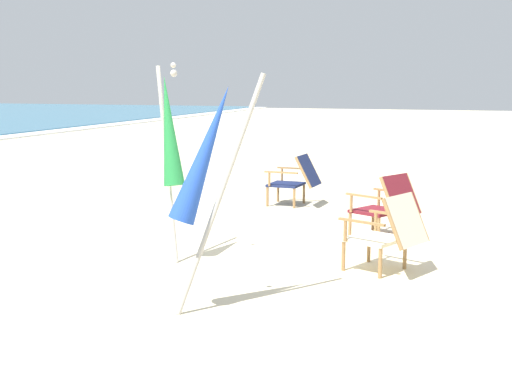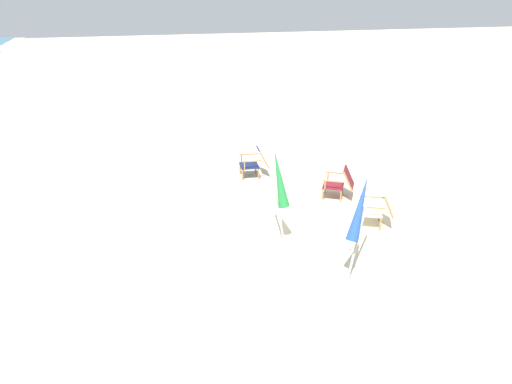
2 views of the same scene
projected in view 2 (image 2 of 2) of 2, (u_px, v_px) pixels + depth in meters
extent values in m
plane|color=beige|center=(303.00, 215.00, 11.30)|extent=(80.00, 80.00, 0.00)
cube|color=#19234C|center=(249.00, 165.00, 13.34)|extent=(0.55, 0.51, 0.04)
cube|color=#19234C|center=(263.00, 157.00, 13.30)|extent=(0.51, 0.31, 0.48)
cylinder|color=olive|center=(243.00, 175.00, 13.16)|extent=(0.04, 0.04, 0.32)
cylinder|color=olive|center=(240.00, 169.00, 13.58)|extent=(0.04, 0.04, 0.32)
cylinder|color=olive|center=(259.00, 174.00, 13.22)|extent=(0.04, 0.04, 0.32)
cylinder|color=olive|center=(256.00, 168.00, 13.65)|extent=(0.04, 0.04, 0.32)
cube|color=olive|center=(252.00, 161.00, 13.00)|extent=(0.07, 0.53, 0.02)
cylinder|color=olive|center=(245.00, 166.00, 13.02)|extent=(0.04, 0.04, 0.22)
cube|color=olive|center=(248.00, 154.00, 13.51)|extent=(0.07, 0.53, 0.02)
cylinder|color=olive|center=(241.00, 158.00, 13.52)|extent=(0.04, 0.04, 0.22)
cylinder|color=olive|center=(264.00, 160.00, 13.07)|extent=(0.06, 0.28, 0.48)
cylinder|color=olive|center=(261.00, 154.00, 13.53)|extent=(0.06, 0.28, 0.48)
cube|color=maroon|center=(333.00, 185.00, 12.06)|extent=(0.68, 0.67, 0.04)
cube|color=maroon|center=(349.00, 178.00, 11.88)|extent=(0.56, 0.46, 0.48)
cylinder|color=olive|center=(323.00, 194.00, 11.96)|extent=(0.04, 0.04, 0.32)
cylinder|color=olive|center=(325.00, 187.00, 12.38)|extent=(0.04, 0.04, 0.32)
cylinder|color=olive|center=(341.00, 196.00, 11.86)|extent=(0.04, 0.04, 0.32)
cylinder|color=olive|center=(343.00, 189.00, 12.28)|extent=(0.04, 0.04, 0.32)
cube|color=olive|center=(333.00, 181.00, 11.72)|extent=(0.28, 0.48, 0.02)
cylinder|color=olive|center=(325.00, 185.00, 11.80)|extent=(0.04, 0.04, 0.22)
cube|color=olive|center=(336.00, 173.00, 12.21)|extent=(0.28, 0.48, 0.02)
cylinder|color=olive|center=(328.00, 176.00, 12.30)|extent=(0.04, 0.04, 0.22)
cylinder|color=olive|center=(348.00, 182.00, 11.66)|extent=(0.16, 0.25, 0.48)
cylinder|color=olive|center=(350.00, 174.00, 12.11)|extent=(0.16, 0.25, 0.48)
cube|color=beige|center=(370.00, 212.00, 10.71)|extent=(0.67, 0.65, 0.04)
cube|color=beige|center=(388.00, 203.00, 10.56)|extent=(0.55, 0.43, 0.49)
cylinder|color=olive|center=(360.00, 222.00, 10.59)|extent=(0.04, 0.04, 0.32)
cylinder|color=olive|center=(359.00, 213.00, 11.02)|extent=(0.04, 0.04, 0.32)
cylinder|color=olive|center=(380.00, 224.00, 10.52)|extent=(0.04, 0.04, 0.32)
cylinder|color=olive|center=(379.00, 214.00, 10.95)|extent=(0.04, 0.04, 0.32)
cube|color=olive|center=(373.00, 208.00, 10.36)|extent=(0.24, 0.50, 0.02)
cylinder|color=olive|center=(363.00, 212.00, 10.44)|extent=(0.04, 0.04, 0.22)
cube|color=olive|center=(372.00, 197.00, 10.87)|extent=(0.24, 0.50, 0.02)
cylinder|color=olive|center=(362.00, 201.00, 10.94)|extent=(0.04, 0.04, 0.22)
cylinder|color=olive|center=(389.00, 208.00, 10.33)|extent=(0.14, 0.25, 0.49)
cylinder|color=olive|center=(387.00, 198.00, 10.79)|extent=(0.14, 0.25, 0.49)
cylinder|color=#B7B2A8|center=(362.00, 223.00, 8.74)|extent=(0.53, 0.65, 1.98)
cone|color=blue|center=(360.00, 208.00, 8.50)|extent=(0.56, 0.62, 1.16)
sphere|color=#B7B2A8|center=(356.00, 178.00, 8.07)|extent=(0.06, 0.06, 0.06)
cylinder|color=#B7B2A8|center=(276.00, 195.00, 9.76)|extent=(0.35, 0.37, 2.07)
cone|color=#23843D|center=(279.00, 178.00, 9.59)|extent=(0.47, 0.48, 1.18)
sphere|color=#B7B2A8|center=(287.00, 146.00, 9.26)|extent=(0.06, 0.06, 0.06)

